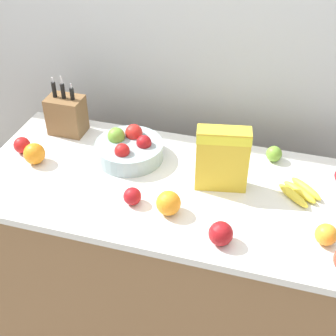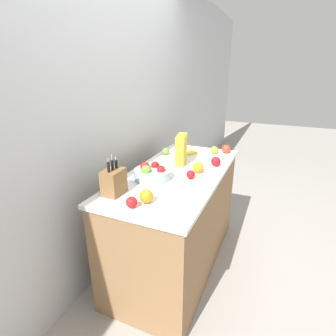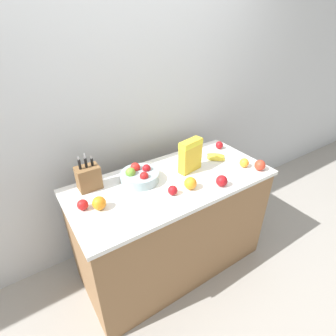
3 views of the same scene
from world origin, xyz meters
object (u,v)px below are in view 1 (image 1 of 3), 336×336
Objects in this scene: cereal_box at (222,156)px; apple_rear at (22,145)px; knife_block at (66,115)px; orange_mid_left at (34,154)px; banana_bunch at (300,192)px; apple_middle at (274,154)px; orange_back_center at (168,203)px; fruit_bowl at (129,148)px; apple_front at (132,196)px; apple_rightmost at (221,234)px; orange_front_left at (326,234)px.

cereal_box reaches higher than apple_rear.
knife_block is 3.13× the size of orange_mid_left.
apple_middle is (-0.12, 0.20, 0.02)m from banana_bunch.
apple_middle is at bearing 52.47° from orange_back_center.
knife_block is 0.26m from orange_mid_left.
fruit_bowl is 0.29m from apple_front.
knife_block is at bearing 161.33° from fruit_bowl.
apple_rear is at bearing 164.57° from orange_back_center.
banana_bunch is (0.29, 0.03, -0.12)m from cereal_box.
apple_front is at bearing 163.09° from apple_rightmost.
apple_middle is 0.97m from orange_mid_left.
fruit_bowl is 3.20× the size of orange_mid_left.
apple_rightmost is at bearing -89.50° from cereal_box.
orange_back_center reaches higher than apple_front.
apple_rightmost is 0.53m from apple_middle.
orange_front_left is (0.53, 0.00, -0.01)m from orange_back_center.
apple_rightmost is at bearing -163.88° from orange_front_left.
knife_block reaches higher than cereal_box.
fruit_bowl is 3.13× the size of orange_back_center.
orange_front_left is at bearing -19.39° from fruit_bowl.
apple_middle is at bearing 41.54° from apple_front.
orange_back_center reaches higher than apple_middle.
banana_bunch is 0.23m from apple_middle.
apple_rightmost reaches higher than apple_front.
cereal_box is at bearing 153.36° from orange_front_left.
apple_front is 0.76× the size of orange_mid_left.
orange_back_center is at bearing -127.53° from apple_middle.
orange_back_center is 0.62m from orange_mid_left.
fruit_bowl is at bearing 175.57° from banana_bunch.
orange_front_left is (0.78, -0.28, -0.01)m from fruit_bowl.
banana_bunch is 2.06× the size of orange_back_center.
apple_rear is (-1.13, -0.03, 0.02)m from banana_bunch.
knife_block is 0.92m from apple_rightmost.
apple_rear is at bearing 162.01° from apple_front.
knife_block is 1.18m from orange_front_left.
apple_middle is at bearing 120.55° from banana_bunch.
orange_back_center is (0.25, -0.28, 0.00)m from fruit_bowl.
apple_rear is 0.71m from orange_back_center.
banana_bunch is (0.69, -0.05, -0.03)m from fruit_bowl.
apple_rightmost is 1.18× the size of apple_rear.
banana_bunch is at bearing -9.18° from knife_block.
apple_middle is at bearing 12.88° from apple_rear.
fruit_bowl is (-0.39, 0.08, -0.10)m from cereal_box.
banana_bunch is 0.24m from orange_front_left.
apple_rightmost is at bearing -24.43° from orange_back_center.
cereal_box reaches higher than apple_rightmost.
apple_rightmost is 0.34m from orange_front_left.
orange_front_left is (1.22, -0.19, 0.00)m from apple_rear.
orange_mid_left is at bearing 164.65° from apple_front.
knife_block is 0.23m from apple_rear.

